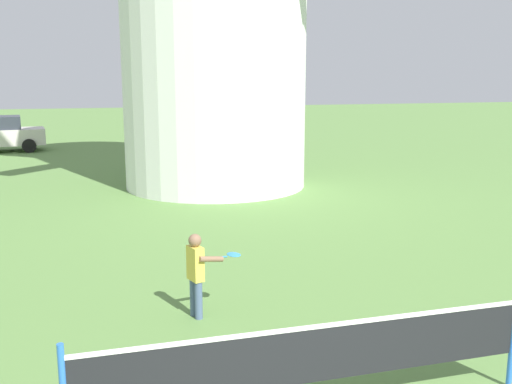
# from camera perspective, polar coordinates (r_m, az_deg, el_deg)

# --- Properties ---
(tennis_net) EXTENTS (4.62, 0.06, 1.10)m
(tennis_net) POSITION_cam_1_polar(r_m,az_deg,el_deg) (5.84, 5.56, -15.54)
(tennis_net) COLOR blue
(tennis_net) RESTS_ON ground_plane
(player_far) EXTENTS (0.78, 0.39, 1.20)m
(player_far) POSITION_cam_1_polar(r_m,az_deg,el_deg) (8.17, -5.74, -7.59)
(player_far) COLOR slate
(player_far) RESTS_ON ground_plane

